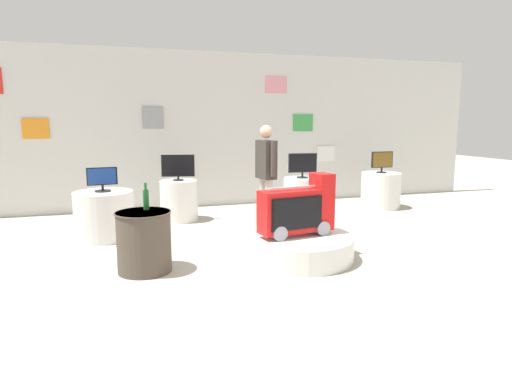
{
  "coord_description": "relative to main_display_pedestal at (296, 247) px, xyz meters",
  "views": [
    {
      "loc": [
        -1.96,
        -4.83,
        1.76
      ],
      "look_at": [
        -0.03,
        1.28,
        0.73
      ],
      "focal_mm": 31.12,
      "sensor_mm": 36.0,
      "label": 1
    }
  ],
  "objects": [
    {
      "name": "ground_plane",
      "position": [
        -0.2,
        -0.29,
        -0.15
      ],
      "size": [
        30.0,
        30.0,
        0.0
      ],
      "primitive_type": "plane",
      "color": "#A8A091"
    },
    {
      "name": "display_pedestal_far_right",
      "position": [
        2.96,
        2.61,
        0.21
      ],
      "size": [
        0.79,
        0.79,
        0.72
      ],
      "primitive_type": "cylinder",
      "color": "silver",
      "rests_on": "ground"
    },
    {
      "name": "tv_on_far_right",
      "position": [
        2.96,
        2.61,
        0.81
      ],
      "size": [
        0.47,
        0.2,
        0.43
      ],
      "color": "black",
      "rests_on": "display_pedestal_far_right"
    },
    {
      "name": "tv_on_right_rear",
      "position": [
        1.11,
        2.35,
        0.82
      ],
      "size": [
        0.54,
        0.21,
        0.45
      ],
      "color": "black",
      "rests_on": "display_pedestal_right_rear"
    },
    {
      "name": "back_wall_display",
      "position": [
        -0.21,
        3.92,
        1.42
      ],
      "size": [
        12.21,
        0.13,
        3.13
      ],
      "color": "silver",
      "rests_on": "ground"
    },
    {
      "name": "tv_on_left_rear",
      "position": [
        -1.13,
        2.67,
        0.81
      ],
      "size": [
        0.57,
        0.18,
        0.45
      ],
      "color": "black",
      "rests_on": "display_pedestal_left_rear"
    },
    {
      "name": "shopper_browsing_near_truck",
      "position": [
        0.07,
        1.39,
        0.84
      ],
      "size": [
        0.25,
        0.56,
        1.69
      ],
      "color": "#B2ADA3",
      "rests_on": "ground"
    },
    {
      "name": "display_pedestal_right_rear",
      "position": [
        1.11,
        2.35,
        0.21
      ],
      "size": [
        0.69,
        0.69,
        0.72
      ],
      "primitive_type": "cylinder",
      "color": "silver",
      "rests_on": "ground"
    },
    {
      "name": "tv_on_center_rear",
      "position": [
        -2.37,
        1.77,
        0.76
      ],
      "size": [
        0.44,
        0.23,
        0.36
      ],
      "color": "black",
      "rests_on": "display_pedestal_center_rear"
    },
    {
      "name": "novelty_firetruck_tv",
      "position": [
        0.02,
        -0.0,
        0.47
      ],
      "size": [
        1.01,
        0.46,
        0.79
      ],
      "color": "gray",
      "rests_on": "main_display_pedestal"
    },
    {
      "name": "display_pedestal_left_rear",
      "position": [
        -1.13,
        2.68,
        0.21
      ],
      "size": [
        0.66,
        0.66,
        0.72
      ],
      "primitive_type": "cylinder",
      "color": "silver",
      "rests_on": "ground"
    },
    {
      "name": "side_table_round",
      "position": [
        -1.89,
        0.07,
        0.22
      ],
      "size": [
        0.65,
        0.65,
        0.72
      ],
      "color": "#4C4238",
      "rests_on": "ground"
    },
    {
      "name": "main_display_pedestal",
      "position": [
        0.0,
        0.0,
        0.0
      ],
      "size": [
        1.49,
        1.49,
        0.3
      ],
      "primitive_type": "cylinder",
      "color": "silver",
      "rests_on": "ground"
    },
    {
      "name": "bottle_on_side_table",
      "position": [
        -1.84,
        0.19,
        0.7
      ],
      "size": [
        0.07,
        0.07,
        0.32
      ],
      "color": "#195926",
      "rests_on": "side_table_round"
    },
    {
      "name": "display_pedestal_center_rear",
      "position": [
        -2.37,
        1.78,
        0.21
      ],
      "size": [
        0.87,
        0.87,
        0.72
      ],
      "primitive_type": "cylinder",
      "color": "silver",
      "rests_on": "ground"
    }
  ]
}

